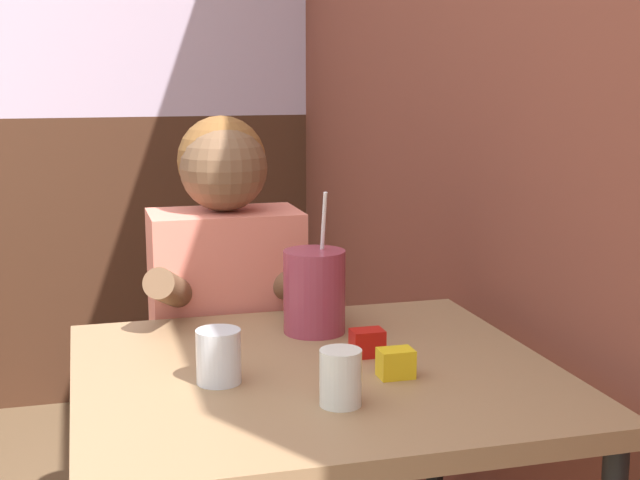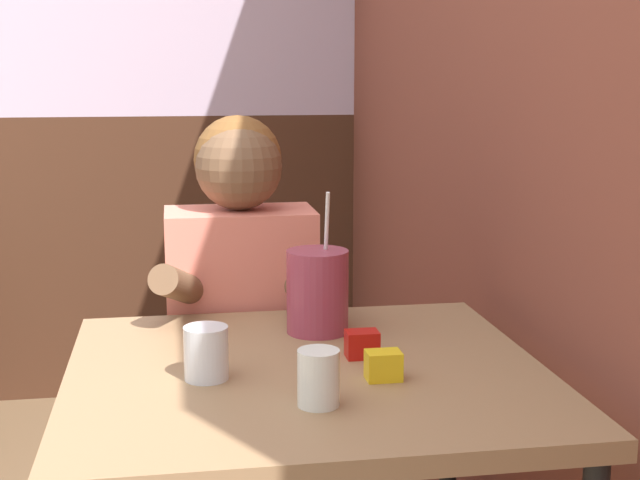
{
  "view_description": "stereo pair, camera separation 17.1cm",
  "coord_description": "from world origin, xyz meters",
  "views": [
    {
      "loc": [
        0.5,
        -1.04,
        1.27
      ],
      "look_at": [
        0.94,
        0.58,
        0.95
      ],
      "focal_mm": 50.0,
      "sensor_mm": 36.0,
      "label": 1
    },
    {
      "loc": [
        0.67,
        -1.08,
        1.27
      ],
      "look_at": [
        0.94,
        0.58,
        0.95
      ],
      "focal_mm": 50.0,
      "sensor_mm": 36.0,
      "label": 2
    }
  ],
  "objects": [
    {
      "name": "condiment_ketchup",
      "position": [
        1.0,
        0.47,
        0.78
      ],
      "size": [
        0.06,
        0.04,
        0.05
      ],
      "color": "#B7140F",
      "rests_on": "main_table"
    },
    {
      "name": "glass_near_pitcher",
      "position": [
        0.72,
        0.4,
        0.8
      ],
      "size": [
        0.08,
        0.08,
        0.09
      ],
      "color": "silver",
      "rests_on": "main_table"
    },
    {
      "name": "cocktail_pitcher",
      "position": [
        0.95,
        0.64,
        0.84
      ],
      "size": [
        0.13,
        0.13,
        0.29
      ],
      "color": "#99384C",
      "rests_on": "main_table"
    },
    {
      "name": "main_table",
      "position": [
        0.89,
        0.42,
        0.67
      ],
      "size": [
        0.85,
        0.78,
        0.75
      ],
      "color": "#93704C",
      "rests_on": "ground_plane"
    },
    {
      "name": "brick_wall_right",
      "position": [
        1.41,
        1.19,
        1.35
      ],
      "size": [
        0.08,
        4.39,
        2.7
      ],
      "color": "brown",
      "rests_on": "ground_plane"
    },
    {
      "name": "glass_center",
      "position": [
        0.89,
        0.24,
        0.8
      ],
      "size": [
        0.07,
        0.07,
        0.09
      ],
      "color": "silver",
      "rests_on": "main_table"
    },
    {
      "name": "condiment_mustard",
      "position": [
        1.01,
        0.34,
        0.78
      ],
      "size": [
        0.06,
        0.04,
        0.05
      ],
      "color": "yellow",
      "rests_on": "main_table"
    },
    {
      "name": "person_seated",
      "position": [
        0.82,
        0.93,
        0.61
      ],
      "size": [
        0.42,
        0.4,
        1.17
      ],
      "color": "#EA7F6B",
      "rests_on": "ground_plane"
    }
  ]
}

